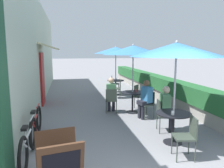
# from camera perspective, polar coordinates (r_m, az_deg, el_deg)

# --- Properties ---
(cafe_facade_wall) EXTENTS (0.98, 14.36, 4.20)m
(cafe_facade_wall) POSITION_cam_1_polar(r_m,az_deg,el_deg) (9.83, -18.56, 7.76)
(cafe_facade_wall) COLOR #B2C1AD
(cafe_facade_wall) RESTS_ON ground_plane
(planter_hedge) EXTENTS (0.60, 13.36, 1.01)m
(planter_hedge) POSITION_cam_1_polar(r_m,az_deg,el_deg) (10.79, 11.06, -0.20)
(planter_hedge) COLOR gray
(planter_hedge) RESTS_ON ground_plane
(patio_table_near) EXTENTS (0.82, 0.82, 0.74)m
(patio_table_near) POSITION_cam_1_polar(r_m,az_deg,el_deg) (5.39, 15.73, -9.20)
(patio_table_near) COLOR black
(patio_table_near) RESTS_ON ground_plane
(patio_umbrella_near) EXTENTS (2.11, 2.11, 2.40)m
(patio_umbrella_near) POSITION_cam_1_polar(r_m,az_deg,el_deg) (5.14, 16.49, 8.57)
(patio_umbrella_near) COLOR #B7B7BC
(patio_umbrella_near) RESTS_ON ground_plane
(cafe_chair_near_left) EXTENTS (0.47, 0.47, 0.87)m
(cafe_chair_near_left) POSITION_cam_1_polar(r_m,az_deg,el_deg) (6.07, 13.05, -7.37)
(cafe_chair_near_left) COLOR #384238
(cafe_chair_near_left) RESTS_ON ground_plane
(seated_patron_near_left) EXTENTS (0.46, 0.39, 1.25)m
(seated_patron_near_left) POSITION_cam_1_polar(r_m,az_deg,el_deg) (6.06, 14.14, -5.79)
(seated_patron_near_left) COLOR #23232D
(seated_patron_near_left) RESTS_ON ground_plane
(cafe_chair_near_right) EXTENTS (0.47, 0.47, 0.87)m
(cafe_chair_near_right) POSITION_cam_1_polar(r_m,az_deg,el_deg) (4.75, 19.17, -12.20)
(cafe_chair_near_right) COLOR #384238
(cafe_chair_near_right) RESTS_ON ground_plane
(coffee_cup_near) EXTENTS (0.07, 0.07, 0.09)m
(coffee_cup_near) POSITION_cam_1_polar(r_m,az_deg,el_deg) (5.16, 15.60, -7.29)
(coffee_cup_near) COLOR white
(coffee_cup_near) RESTS_ON patio_table_near
(patio_table_mid) EXTENTS (0.82, 0.82, 0.74)m
(patio_table_mid) POSITION_cam_1_polar(r_m,az_deg,el_deg) (7.73, 5.38, -3.50)
(patio_table_mid) COLOR black
(patio_table_mid) RESTS_ON ground_plane
(patio_umbrella_mid) EXTENTS (2.11, 2.11, 2.40)m
(patio_umbrella_mid) POSITION_cam_1_polar(r_m,az_deg,el_deg) (7.56, 5.56, 8.81)
(patio_umbrella_mid) COLOR #B7B7BC
(patio_umbrella_mid) RESTS_ON ground_plane
(cafe_chair_mid_left) EXTENTS (0.50, 0.50, 0.87)m
(cafe_chair_mid_left) POSITION_cam_1_polar(r_m,az_deg,el_deg) (7.20, 9.34, -4.73)
(cafe_chair_mid_left) COLOR #384238
(cafe_chair_mid_left) RESTS_ON ground_plane
(seated_patron_mid_left) EXTENTS (0.48, 0.43, 1.25)m
(seated_patron_mid_left) POSITION_cam_1_polar(r_m,az_deg,el_deg) (7.10, 8.68, -3.50)
(seated_patron_mid_left) COLOR #23232D
(seated_patron_mid_left) RESTS_ON ground_plane
(cafe_chair_mid_right) EXTENTS (0.56, 0.56, 0.87)m
(cafe_chair_mid_right) POSITION_cam_1_polar(r_m,az_deg,el_deg) (8.44, 7.02, -2.70)
(cafe_chair_mid_right) COLOR #384238
(cafe_chair_mid_right) RESTS_ON ground_plane
(cafe_chair_mid_back) EXTENTS (0.47, 0.47, 0.87)m
(cafe_chair_mid_back) POSITION_cam_1_polar(r_m,az_deg,el_deg) (7.63, -0.18, -3.86)
(cafe_chair_mid_back) COLOR #384238
(cafe_chair_mid_back) RESTS_ON ground_plane
(seated_patron_mid_back) EXTENTS (0.40, 0.46, 1.25)m
(seated_patron_mid_back) POSITION_cam_1_polar(r_m,az_deg,el_deg) (7.70, -0.18, -2.44)
(seated_patron_mid_back) COLOR #23232D
(seated_patron_mid_back) RESTS_ON ground_plane
(coffee_cup_mid) EXTENTS (0.07, 0.07, 0.09)m
(coffee_cup_mid) POSITION_cam_1_polar(r_m,az_deg,el_deg) (7.76, 6.19, -1.70)
(coffee_cup_mid) COLOR #B73D3D
(coffee_cup_mid) RESTS_ON patio_table_mid
(patio_table_far) EXTENTS (0.82, 0.82, 0.74)m
(patio_table_far) POSITION_cam_1_polar(r_m,az_deg,el_deg) (10.77, 0.97, -0.00)
(patio_table_far) COLOR black
(patio_table_far) RESTS_ON ground_plane
(patio_umbrella_far) EXTENTS (2.11, 2.11, 2.40)m
(patio_umbrella_far) POSITION_cam_1_polar(r_m,az_deg,el_deg) (10.64, 0.99, 8.80)
(patio_umbrella_far) COLOR #B7B7BC
(patio_umbrella_far) RESTS_ON ground_plane
(cafe_chair_far_left) EXTENTS (0.47, 0.47, 0.87)m
(cafe_chair_far_left) POSITION_cam_1_polar(r_m,az_deg,el_deg) (11.51, 0.49, 0.41)
(cafe_chair_far_left) COLOR #384238
(cafe_chair_far_left) RESTS_ON ground_plane
(cafe_chair_far_right) EXTENTS (0.47, 0.47, 0.87)m
(cafe_chair_far_right) POSITION_cam_1_polar(r_m,az_deg,el_deg) (10.03, 1.52, -0.82)
(cafe_chair_far_right) COLOR #384238
(cafe_chair_far_right) RESTS_ON ground_plane
(coffee_cup_far) EXTENTS (0.07, 0.07, 0.09)m
(coffee_cup_far) POSITION_cam_1_polar(r_m,az_deg,el_deg) (10.87, 1.03, 1.33)
(coffee_cup_far) COLOR white
(coffee_cup_far) RESTS_ON patio_table_far
(bicycle_leaning) EXTENTS (0.10, 1.82, 0.82)m
(bicycle_leaning) POSITION_cam_1_polar(r_m,az_deg,el_deg) (4.74, -20.90, -14.22)
(bicycle_leaning) COLOR black
(bicycle_leaning) RESTS_ON ground_plane
(bicycle_second) EXTENTS (0.10, 1.81, 0.80)m
(bicycle_second) POSITION_cam_1_polar(r_m,az_deg,el_deg) (5.78, -19.25, -10.02)
(bicycle_second) COLOR black
(bicycle_second) RESTS_ON ground_plane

